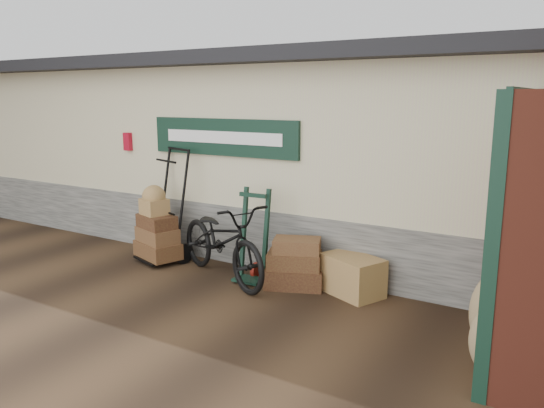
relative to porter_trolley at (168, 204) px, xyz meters
The scene contains 9 objects.
ground 1.58m from the porter_trolley, 28.78° to the right, with size 80.00×80.00×0.00m, color black.
station_building 2.50m from the porter_trolley, 61.69° to the left, with size 14.40×4.10×3.20m.
porter_trolley is the anchor object (origin of this frame).
green_barrow 1.69m from the porter_trolley, ahead, with size 0.47×0.40×1.30m, color black, non-canonical shape.
suitcase_stack 2.36m from the porter_trolley, ahead, with size 0.78×0.49×0.69m, color #361711, non-canonical shape.
wicker_hamper 3.14m from the porter_trolley, ahead, with size 0.78×0.51×0.51m, color #8D5F38.
bicycle 1.33m from the porter_trolley, 13.18° to the right, with size 2.16×0.75×1.26m, color black.
burlap_sack_left 5.03m from the porter_trolley, ahead, with size 0.55×0.46×0.88m, color olive.
burlap_sack_right 5.14m from the porter_trolley, 12.73° to the right, with size 0.41×0.35×0.66m, color olive.
Camera 1 is at (4.48, -5.42, 2.54)m, focal length 35.00 mm.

